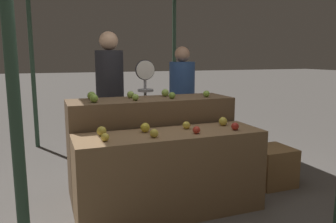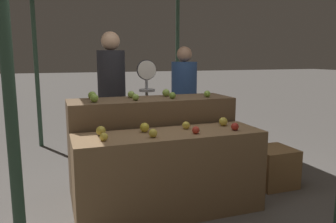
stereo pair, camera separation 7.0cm
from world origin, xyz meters
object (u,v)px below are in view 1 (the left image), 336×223
object	(u,v)px
person_vendor_at_scale	(110,91)
produce_scale	(145,93)
wooden_crate_side	(271,166)
person_customer_left	(182,96)

from	to	relation	value
person_vendor_at_scale	produce_scale	bearing A→B (deg)	118.76
person_vendor_at_scale	wooden_crate_side	world-z (taller)	person_vendor_at_scale
produce_scale	person_customer_left	size ratio (longest dim) A/B	0.89
person_customer_left	wooden_crate_side	xyz separation A→B (m)	(0.60, -1.31, -0.72)
person_customer_left	person_vendor_at_scale	bearing A→B (deg)	28.88
produce_scale	wooden_crate_side	world-z (taller)	produce_scale
produce_scale	person_vendor_at_scale	xyz separation A→B (m)	(-0.40, 0.27, 0.01)
person_customer_left	wooden_crate_side	world-z (taller)	person_customer_left
produce_scale	person_vendor_at_scale	distance (m)	0.48
produce_scale	person_vendor_at_scale	size ratio (longest dim) A/B	0.80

